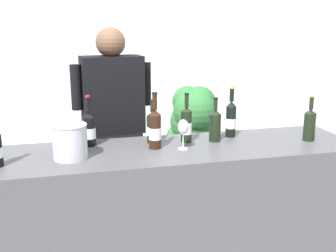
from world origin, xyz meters
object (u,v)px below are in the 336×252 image
Objects in this scene: wine_bottle_1 at (155,129)px; potted_shrub at (192,125)px; wine_bottle_4 at (89,129)px; ice_bucket at (70,141)px; person_server at (114,142)px; wine_bottle_7 at (310,124)px; wine_bottle_0 at (215,125)px; wine_bottle_6 at (186,125)px; wine_bottle_3 at (153,127)px; wine_bottle_2 at (231,119)px; wine_glass at (183,128)px.

wine_bottle_1 is 0.32× the size of potted_shrub.
wine_bottle_4 is 0.27m from ice_bucket.
potted_shrub is at bearing 38.05° from person_server.
potted_shrub is (1.03, 1.05, -0.29)m from wine_bottle_4.
wine_bottle_7 is at bearing 0.13° from ice_bucket.
wine_bottle_7 reaches higher than ice_bucket.
wine_bottle_1 is (-0.43, -0.06, 0.01)m from wine_bottle_0.
person_server reaches higher than wine_bottle_6.
person_server is (-0.21, 0.56, -0.24)m from wine_bottle_1.
wine_bottle_0 reaches higher than wine_bottle_3.
potted_shrub is (0.62, 1.21, -0.30)m from wine_bottle_1.
wine_bottle_6 is 0.79m from ice_bucket.
wine_bottle_1 reaches higher than wine_bottle_2.
wine_bottle_3 is 0.25m from wine_glass.
wine_bottle_3 is 0.93× the size of wine_bottle_7.
wine_bottle_6 reaches higher than wine_bottle_0.
wine_bottle_0 reaches higher than potted_shrub.
person_server reaches higher than wine_bottle_3.
ice_bucket is at bearing -158.79° from wine_bottle_3.
wine_bottle_2 is 1.21× the size of wine_bottle_3.
ice_bucket is at bearing -117.87° from wine_bottle_4.
wine_bottle_3 is at bearing 170.86° from wine_bottle_0.
wine_bottle_2 is at bearing 26.78° from wine_glass.
wine_bottle_4 is (-0.41, 0.16, -0.02)m from wine_bottle_1.
wine_bottle_2 reaches higher than wine_bottle_3.
person_server is at bearing 63.02° from ice_bucket.
wine_bottle_4 reaches higher than wine_bottle_7.
wine_bottle_2 is at bearing 11.43° from ice_bucket.
person_server is (-1.28, 0.63, -0.22)m from wine_bottle_7.
wine_bottle_1 is 1.08× the size of wine_bottle_6.
wine_bottle_7 is at bearing -0.90° from wine_glass.
wine_glass is (0.17, -0.06, 0.01)m from wine_bottle_1.
wine_bottle_0 is 0.83× the size of wine_bottle_1.
wine_bottle_1 is 1.39m from potted_shrub.
wine_bottle_2 is 1.11m from potted_shrub.
person_server is (-0.64, 0.49, -0.22)m from wine_bottle_0.
ice_bucket is 1.75m from potted_shrub.
person_server is at bearing 142.46° from wine_bottle_0.
wine_bottle_6 is 0.20× the size of person_server.
wine_bottle_2 is 0.31× the size of potted_shrub.
wine_bottle_6 is at bearing 171.64° from wine_bottle_0.
wine_glass is (-0.26, -0.13, 0.02)m from wine_bottle_0.
person_server reaches higher than ice_bucket.
wine_bottle_3 is 0.42m from wine_bottle_4.
wine_bottle_6 is (0.64, -0.06, 0.01)m from wine_bottle_4.
wine_glass is at bearing -50.51° from wine_bottle_3.
wine_bottle_1 reaches higher than ice_bucket.
wine_bottle_2 is 1.06× the size of wine_bottle_6.
wine_bottle_3 is 0.26× the size of potted_shrub.
wine_glass is at bearing -20.05° from wine_bottle_1.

